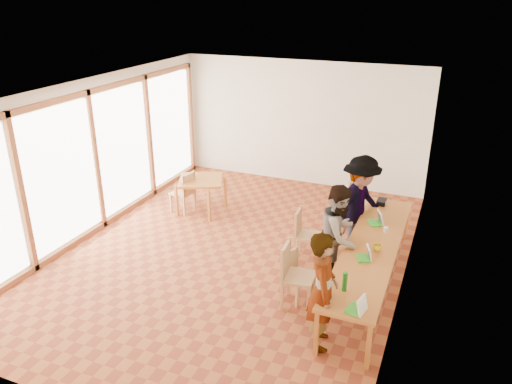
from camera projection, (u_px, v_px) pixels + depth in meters
ground at (234, 253)px, 9.22m from camera, size 8.00×8.00×0.00m
wall_back at (302, 123)px, 12.06m from camera, size 6.00×0.10×3.00m
wall_front at (72, 302)px, 5.23m from camera, size 6.00×0.10×3.00m
wall_right at (411, 204)px, 7.59m from camera, size 0.10×8.00×3.00m
window_wall at (94, 157)px, 9.69m from camera, size 0.10×8.00×3.00m
ceiling at (231, 90)px, 8.07m from camera, size 6.00×8.00×0.04m
communal_table at (372, 248)px, 7.94m from camera, size 0.80×4.00×0.75m
side_table at (201, 183)px, 10.69m from camera, size 0.90×0.90×0.75m
chair_near at (293, 270)px, 7.75m from camera, size 0.49×0.49×0.43m
chair_mid at (292, 268)px, 7.54m from camera, size 0.51×0.51×0.54m
chair_far at (303, 229)px, 8.90m from camera, size 0.46×0.46×0.48m
chair_empty at (358, 197)px, 10.23m from camera, size 0.55×0.55×0.49m
chair_spare at (186, 188)px, 10.69m from camera, size 0.49×0.49×0.48m
person_near at (323, 291)px, 6.57m from camera, size 0.57×0.71×1.70m
person_mid at (339, 235)px, 8.00m from camera, size 0.79×0.94×1.72m
person_far at (360, 205)px, 8.93m from camera, size 1.07×1.37×1.86m
laptop_near at (358, 307)px, 6.30m from camera, size 0.27×0.30×0.22m
laptop_mid at (366, 256)px, 7.52m from camera, size 0.28×0.30×0.21m
laptop_far at (377, 220)px, 8.64m from camera, size 0.32×0.33×0.23m
yellow_mug at (377, 248)px, 7.75m from camera, size 0.15×0.15×0.10m
green_bottle at (345, 282)px, 6.70m from camera, size 0.07×0.07×0.28m
clear_glass at (386, 230)px, 8.35m from camera, size 0.07×0.07×0.09m
condiment_cup at (384, 203)px, 9.42m from camera, size 0.08×0.08×0.06m
pink_phone at (376, 219)px, 8.81m from camera, size 0.05×0.10×0.01m
black_pouch at (382, 202)px, 9.43m from camera, size 0.16×0.26×0.09m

